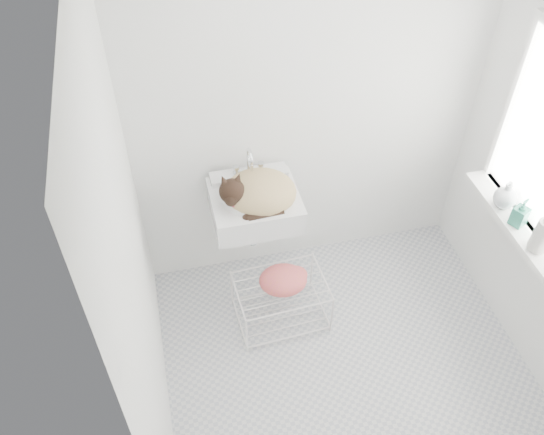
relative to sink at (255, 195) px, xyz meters
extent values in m
cube|color=#BDBDBD|center=(0.40, -0.74, -0.85)|extent=(2.20, 2.00, 0.02)
cube|color=white|center=(0.40, 0.26, 0.40)|extent=(2.20, 0.02, 2.50)
cube|color=white|center=(-0.70, -0.74, 0.40)|extent=(0.02, 2.00, 2.50)
cube|color=white|center=(1.41, -0.54, -0.02)|extent=(0.16, 0.88, 0.04)
cube|color=white|center=(0.00, 0.00, 0.00)|extent=(0.53, 0.46, 0.21)
ellipsoid|color=tan|center=(0.03, -0.01, 0.03)|extent=(0.48, 0.43, 0.22)
sphere|color=black|center=(-0.13, -0.08, 0.13)|extent=(0.18, 0.18, 0.15)
torus|color=#AB1A38|center=(-0.12, -0.08, 0.08)|extent=(0.16, 0.16, 0.06)
cube|color=silver|center=(0.09, -0.30, -0.70)|extent=(0.58, 0.42, 0.34)
ellipsoid|color=orange|center=(0.10, -0.32, -0.48)|extent=(0.33, 0.25, 0.13)
imported|color=silver|center=(1.40, -0.78, 0.00)|extent=(0.12, 0.12, 0.24)
imported|color=#256E5B|center=(1.40, -0.58, 0.00)|extent=(0.11, 0.11, 0.17)
imported|color=silver|center=(1.40, -0.42, 0.00)|extent=(0.17, 0.17, 0.18)
camera|label=1|loc=(-0.49, -2.51, 2.31)|focal=37.85mm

